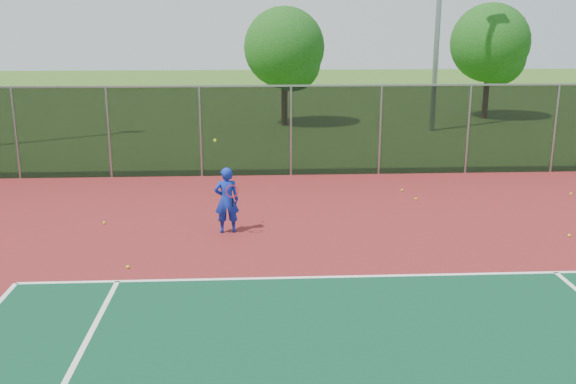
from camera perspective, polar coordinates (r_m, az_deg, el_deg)
The scene contains 12 objects.
ground at distance 11.25m, azimuth 19.86°, elevation -12.85°, with size 120.00×120.00×0.00m, color #335D1A.
court_apron at distance 12.92m, azimuth 16.47°, elevation -8.79°, with size 30.00×20.00×0.02m, color maroon.
fence_back at distance 21.81m, azimuth 8.19°, elevation 5.56°, with size 30.00×0.06×3.03m.
tennis_player at distance 15.73m, azimuth -5.47°, elevation -0.72°, with size 0.63×0.64×2.32m.
practice_ball_0 at distance 16.97m, azimuth 23.73°, elevation -3.55°, with size 0.07×0.07×0.07m, color #CEE61A.
practice_ball_1 at distance 14.03m, azimuth -14.05°, elevation -6.48°, with size 0.07×0.07×0.07m, color #CEE61A.
practice_ball_2 at distance 17.16m, azimuth -16.04°, elevation -2.65°, with size 0.07×0.07×0.07m, color #CEE61A.
practice_ball_3 at distance 19.06m, azimuth 11.30°, elevation -0.60°, with size 0.07×0.07×0.07m, color #CEE61A.
practice_ball_4 at distance 19.94m, azimuth 10.11°, elevation 0.16°, with size 0.07×0.07×0.07m, color #CEE61A.
practice_ball_6 at distance 21.03m, azimuth 23.85°, elevation -0.14°, with size 0.07×0.07×0.07m, color #CEE61A.
tree_back_left at distance 31.89m, azimuth -0.14°, elevation 12.39°, with size 3.93×3.93×5.78m.
tree_back_mid at distance 35.82m, azimuth 17.68°, elevation 12.21°, with size 4.08×4.08×6.00m.
Camera 1 is at (-4.21, -9.11, 5.09)m, focal length 40.00 mm.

